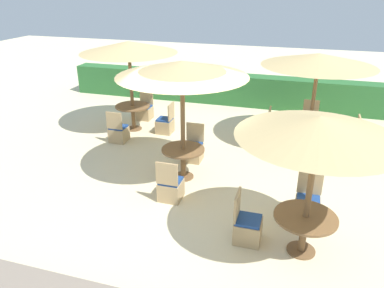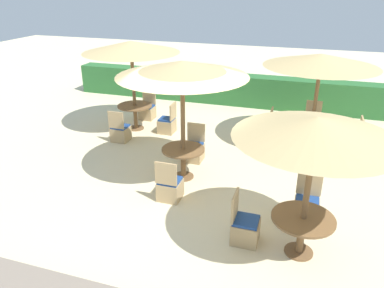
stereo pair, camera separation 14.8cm
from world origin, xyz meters
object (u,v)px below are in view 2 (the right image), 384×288
Objects in this scene: patio_chair_back_left_south at (120,132)px; parasol_center at (182,69)px; parasol_front_right at (316,128)px; patio_chair_back_right_west at (277,132)px; parasol_back_left at (131,47)px; patio_chair_back_right_south at (307,150)px; round_table_back_left at (135,110)px; parasol_back_right at (321,60)px; patio_chair_front_right_west at (245,228)px; patio_chair_back_right_north at (312,124)px; patio_chair_back_left_east at (167,124)px; round_table_back_right at (312,125)px; round_table_center at (183,155)px; round_table_front_right at (302,225)px; patio_chair_center_north at (194,151)px; patio_chair_center_south at (170,188)px; patio_chair_back_left_north at (147,111)px; patio_chair_front_right_north at (306,208)px; patio_chair_back_right_east at (351,140)px.

parasol_center is at bearing -31.65° from patio_chair_back_left_south.
patio_chair_back_right_west is at bearing 100.66° from parasol_front_right.
parasol_back_left reaches higher than patio_chair_back_right_south.
parasol_back_left is 1.89m from round_table_back_left.
patio_chair_front_right_west is at bearing -101.49° from parasol_back_right.
parasol_back_right is 3.15× the size of patio_chair_back_right_north.
patio_chair_back_right_south is at bearing -99.09° from patio_chair_back_left_east.
patio_chair_back_right_north is (0.00, 0.98, -0.32)m from round_table_back_right.
patio_chair_back_right_west is 3.43m from round_table_center.
parasol_back_right is (5.16, 1.39, 2.08)m from patio_chair_back_left_south.
patio_chair_front_right_west is at bearing -103.72° from patio_chair_back_right_south.
patio_chair_center_north is (-2.76, 2.84, -0.29)m from round_table_front_right.
parasol_back_left reaches higher than round_table_front_right.
patio_chair_center_north is at bearing 134.25° from round_table_front_right.
patio_chair_back_left_east and patio_chair_front_right_west have the same top height.
parasol_front_right reaches higher than patio_chair_front_right_west.
patio_chair_back_right_south and patio_chair_center_south have the same top height.
patio_chair_back_left_south is (-0.00, -1.00, -0.33)m from round_table_back_left.
parasol_front_right is 2.65× the size of patio_chair_back_right_north.
patio_chair_front_right_west reaches higher than round_table_back_left.
patio_chair_back_left_north is 6.80m from patio_chair_front_right_west.
parasol_back_right reaches higher than patio_chair_center_north.
parasol_front_right reaches higher than patio_chair_back_right_south.
parasol_back_left is at bearing 90.37° from patio_chair_back_left_east.
patio_chair_back_left_north and patio_chair_front_right_north have the same top height.
patio_chair_front_right_north is (1.00, 0.98, 0.00)m from patio_chair_front_right_west.
patio_chair_center_south is at bearing -125.05° from round_table_back_right.
patio_chair_front_right_west is (4.23, -5.32, 0.00)m from patio_chair_back_left_north.
patio_chair_back_left_east and patio_chair_back_left_north have the same top height.
patio_chair_center_north is (-2.79, -1.94, -2.08)m from parasol_back_right.
patio_chair_center_north is at bearing -145.22° from parasol_back_right.
parasol_back_right is at bearing 46.31° from parasol_center.
round_table_center reaches higher than round_table_front_right.
patio_chair_back_left_south is 1.00× the size of patio_chair_back_right_east.
patio_chair_back_right_west is at bearing -75.77° from patio_chair_front_right_north.
patio_chair_back_left_east is (1.04, 0.01, -2.22)m from parasol_back_left.
patio_chair_back_right_west is (-0.90, 4.79, -0.29)m from round_table_front_right.
patio_chair_back_left_north is 0.33× the size of parasol_center.
patio_chair_back_left_north reaches higher than round_table_center.
patio_chair_back_right_east is at bearing 37.15° from round_table_center.
parasol_back_right reaches higher than patio_chair_back_right_south.
patio_chair_back_left_east is at bearing -39.14° from patio_chair_front_right_north.
patio_chair_center_north is (-3.83, -1.93, 0.00)m from patio_chair_back_right_east.
patio_chair_back_left_east and patio_chair_back_right_south have the same top height.
patio_chair_back_left_north is at bearing 162.66° from patio_chair_back_right_south.
round_table_center is at bearing -145.60° from patio_chair_back_right_south.
parasol_center is at bearing -53.13° from round_table_center.
round_table_back_left is at bearing 139.50° from round_table_front_right.
patio_chair_back_right_west is 4.10m from parasol_center.
parasol_center is (1.37, -2.49, 2.27)m from patio_chair_back_left_east.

